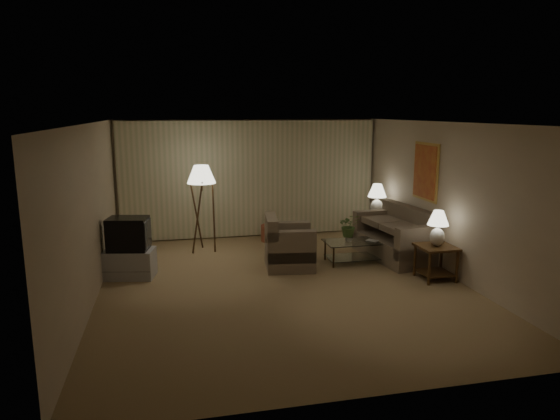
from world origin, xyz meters
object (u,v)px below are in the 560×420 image
Objects in this scene: tv_cabinet at (130,263)px; ottoman at (273,233)px; sofa at (394,238)px; crt_tv at (128,234)px; vase at (349,238)px; table_lamp_near at (438,225)px; side_table_far at (376,224)px; side_table_near at (436,256)px; table_lamp_far at (377,197)px; armchair at (289,247)px; coffee_table at (356,248)px; floor_lamp at (202,207)px.

tv_cabinet is 1.70× the size of ottoman.
sofa is 3.74× the size of ottoman.
tv_cabinet is at bearing -147.13° from ottoman.
crt_tv is 4.07m from vase.
crt_tv reaches higher than ottoman.
ottoman is (2.97, 1.92, -0.61)m from crt_tv.
table_lamp_near is at bearing -0.63° from sofa.
sofa is at bearing -96.84° from side_table_far.
side_table_far is (0.00, 2.60, -0.02)m from side_table_near.
crt_tv is (-5.20, -1.34, 0.39)m from side_table_far.
side_table_far is 0.65× the size of tv_cabinet.
vase is at bearing 11.02° from tv_cabinet.
side_table_near is 2.67m from table_lamp_far.
side_table_near is (2.32, -1.21, 0.03)m from armchair.
vase is (-1.14, 1.25, 0.07)m from side_table_near.
coffee_table is 2.22× the size of ottoman.
crt_tv is (-4.21, 0.01, 0.51)m from coffee_table.
floor_lamp reaches higher than side_table_far.
sofa is at bearing -19.69° from floor_lamp.
coffee_table is (-0.99, 1.25, -0.69)m from table_lamp_near.
side_table_near reaches higher than tv_cabinet.
sofa is at bearing 5.77° from vase.
armchair is 2.62m from side_table_near.
vase is (-1.14, 1.25, -0.48)m from table_lamp_near.
vase is (-1.14, -1.35, 0.09)m from side_table_far.
table_lamp_far is 0.59× the size of coffee_table.
floor_lamp is (1.37, 1.41, 0.69)m from tv_cabinet.
side_table_far is at bearing 49.81° from vase.
crt_tv is (0.00, 0.00, 0.54)m from tv_cabinet.
table_lamp_far is 4.82× the size of vase.
table_lamp_far reaches higher than tv_cabinet.
armchair is (-2.17, -0.14, -0.01)m from sofa.
floor_lamp is (-3.83, 2.67, -0.02)m from table_lamp_near.
crt_tv is 1.97m from floor_lamp.
side_table_near is 1.02× the size of side_table_far.
tv_cabinet is at bearing 166.41° from table_lamp_near.
armchair is 1.86× the size of side_table_near.
side_table_far is 1.10× the size of ottoman.
floor_lamp is 3.07m from vase.
table_lamp_far is at bearing 25.60° from crt_tv.
side_table_far is at bearing 90.00° from table_lamp_near.
side_table_near is 3.89m from ottoman.
side_table_near is at bearing -51.61° from coffee_table.
table_lamp_near is (-0.00, 0.00, 0.55)m from side_table_near.
side_table_near is at bearing -47.63° from vase.
armchair is 1.52× the size of crt_tv.
table_lamp_near reaches higher than sofa.
table_lamp_near is 4.23× the size of vase.
ottoman is at bearing 43.98° from crt_tv.
floor_lamp is at bearing 145.13° from side_table_near.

